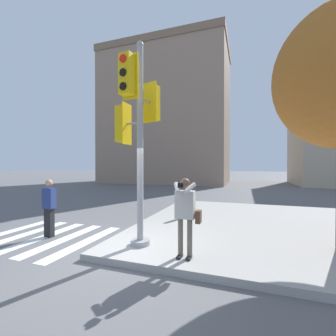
# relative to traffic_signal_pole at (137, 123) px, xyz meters

# --- Properties ---
(ground_plane) EXTENTS (160.00, 160.00, 0.00)m
(ground_plane) POSITION_rel_traffic_signal_pole_xyz_m (-0.40, -0.46, -3.12)
(ground_plane) COLOR #5B5B5E
(sidewalk_corner) EXTENTS (8.00, 8.00, 0.16)m
(sidewalk_corner) POSITION_rel_traffic_signal_pole_xyz_m (3.10, 3.04, -3.04)
(sidewalk_corner) COLOR #9E9B96
(sidewalk_corner) RESTS_ON ground_plane
(crosswalk_stripes) EXTENTS (3.26, 2.95, 0.01)m
(crosswalk_stripes) POSITION_rel_traffic_signal_pole_xyz_m (-3.05, 0.09, -3.11)
(crosswalk_stripes) COLOR silver
(crosswalk_stripes) RESTS_ON ground_plane
(traffic_signal_pole) EXTENTS (0.96, 1.31, 4.93)m
(traffic_signal_pole) POSITION_rel_traffic_signal_pole_xyz_m (0.00, 0.00, 0.00)
(traffic_signal_pole) COLOR #939399
(traffic_signal_pole) RESTS_ON sidewalk_corner
(person_photographer) EXTENTS (0.58, 0.54, 1.66)m
(person_photographer) POSITION_rel_traffic_signal_pole_xyz_m (1.33, -0.38, -1.97)
(person_photographer) COLOR black
(person_photographer) RESTS_ON sidewalk_corner
(pedestrian_distant) EXTENTS (0.34, 0.20, 1.68)m
(pedestrian_distant) POSITION_rel_traffic_signal_pole_xyz_m (-2.90, 0.11, -2.23)
(pedestrian_distant) COLOR black
(pedestrian_distant) RESTS_ON ground_plane
(fire_hydrant) EXTENTS (0.17, 0.23, 0.80)m
(fire_hydrant) POSITION_rel_traffic_signal_pole_xyz_m (0.30, 2.90, -2.56)
(fire_hydrant) COLOR yellow
(fire_hydrant) RESTS_ON sidewalk_corner
(building_left) EXTENTS (14.93, 8.96, 16.25)m
(building_left) POSITION_rel_traffic_signal_pole_xyz_m (-6.82, 21.58, 5.02)
(building_left) COLOR gray
(building_left) RESTS_ON ground_plane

